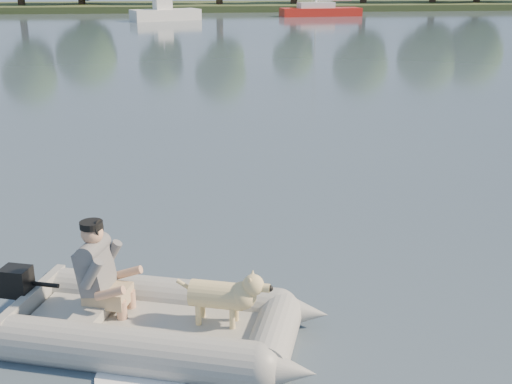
{
  "coord_description": "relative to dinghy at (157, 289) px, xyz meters",
  "views": [
    {
      "loc": [
        -0.42,
        -6.51,
        3.77
      ],
      "look_at": [
        0.59,
        2.16,
        0.75
      ],
      "focal_mm": 45.0,
      "sensor_mm": 36.0,
      "label": 1
    }
  ],
  "objects": [
    {
      "name": "man",
      "position": [
        -0.64,
        0.26,
        0.18
      ],
      "size": [
        0.87,
        0.81,
        1.06
      ],
      "primitive_type": null,
      "rotation": [
        0.0,
        0.0,
        -0.32
      ],
      "color": "slate",
      "rests_on": "dinghy"
    },
    {
      "name": "motorboat",
      "position": [
        -0.69,
        47.21,
        0.49
      ],
      "size": [
        5.99,
        4.02,
        2.36
      ],
      "primitive_type": null,
      "rotation": [
        0.0,
        0.0,
        0.37
      ],
      "color": "white",
      "rests_on": "water"
    },
    {
      "name": "sailboat",
      "position": [
        12.62,
        50.86,
        -0.16
      ],
      "size": [
        7.12,
        2.64,
        9.59
      ],
      "rotation": [
        0.0,
        0.0,
        0.08
      ],
      "color": "red",
      "rests_on": "water"
    },
    {
      "name": "dog",
      "position": [
        0.62,
        -0.15,
        -0.07
      ],
      "size": [
        0.98,
        0.6,
        0.61
      ],
      "primitive_type": null,
      "rotation": [
        0.0,
        0.0,
        -0.32
      ],
      "color": "tan",
      "rests_on": "dinghy"
    },
    {
      "name": "water",
      "position": [
        0.76,
        0.37,
        -0.58
      ],
      "size": [
        160.0,
        160.0,
        0.0
      ],
      "primitive_type": "plane",
      "color": "slate",
      "rests_on": "ground"
    },
    {
      "name": "shore_bank",
      "position": [
        0.76,
        62.37,
        -0.33
      ],
      "size": [
        160.0,
        12.0,
        0.7
      ],
      "primitive_type": "cube",
      "color": "#47512D",
      "rests_on": "water"
    },
    {
      "name": "outboard_motor",
      "position": [
        -1.56,
        0.51,
        -0.28
      ],
      "size": [
        0.48,
        0.4,
        0.78
      ],
      "primitive_type": null,
      "rotation": [
        0.0,
        0.0,
        -0.32
      ],
      "color": "black",
      "rests_on": "dinghy"
    },
    {
      "name": "dinghy",
      "position": [
        0.0,
        0.0,
        0.0
      ],
      "size": [
        5.69,
        5.0,
        1.37
      ],
      "primitive_type": null,
      "rotation": [
        0.0,
        0.0,
        -0.32
      ],
      "color": "gray",
      "rests_on": "water"
    }
  ]
}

